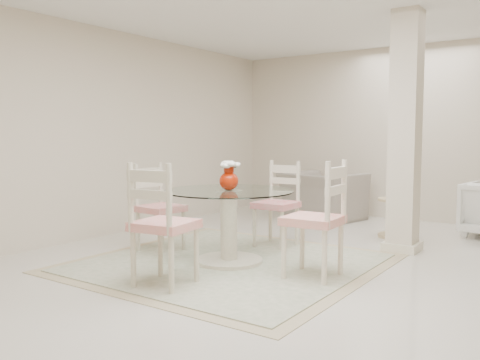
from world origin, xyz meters
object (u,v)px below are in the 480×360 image
Objects in this scene: dining_chair_north at (279,197)px; recliner_taupe at (322,196)px; column at (405,132)px; dining_chair_south at (160,216)px; red_vase at (229,175)px; side_table at (397,219)px; dining_chair_east at (321,211)px; dining_table at (229,226)px; dining_chair_west at (156,201)px.

recliner_taupe is (-0.42, 2.08, -0.22)m from dining_chair_north.
column is 2.25× the size of dining_chair_south.
side_table is (0.98, 2.34, -0.68)m from red_vase.
column is 2.39× the size of recliner_taupe.
dining_chair_east is 3.43m from recliner_taupe.
column reaches higher than dining_chair_south.
recliner_taupe is at bearing 97.85° from dining_table.
dining_chair_south is 2.37× the size of side_table.
column is 2.92m from dining_chair_west.
dining_chair_north is (-0.00, 1.02, 0.20)m from dining_table.
red_vase is at bearing -97.24° from dining_chair_south.
dining_chair_west is 2.18× the size of side_table.
dining_chair_west is (-1.02, 0.00, 0.19)m from dining_table.
column reaches higher than dining_chair_west.
dining_chair_north is at bearing -40.17° from dining_chair_west.
dining_chair_west is 0.92× the size of dining_chair_south.
dining_chair_east reaches higher than red_vase.
column is at bearing -123.52° from dining_chair_south.
column is 2.46× the size of dining_chair_west.
dining_chair_south is 4.16m from recliner_taupe.
recliner_taupe is at bearing -91.73° from dining_chair_south.
side_table is at bearing 164.53° from recliner_taupe.
column is at bearing 23.98° from dining_chair_north.
dining_chair_north is 0.99× the size of recliner_taupe.
dining_chair_east is at bearing 128.02° from recliner_taupe.
dining_chair_south reaches higher than recliner_taupe.
column reaches higher than recliner_taupe.
red_vase is at bearing 110.72° from recliner_taupe.
dining_chair_south reaches higher than dining_table.
column is 9.01× the size of red_vase.
red_vase is at bearing -128.40° from column.
dining_table is 1.10× the size of dining_chair_south.
dining_table is at bearing -90.39° from dining_chair_north.
dining_table is 4.40× the size of red_vase.
recliner_taupe is (-1.71, 1.49, -0.98)m from column.
dining_chair_south is 3.53m from side_table.
dining_chair_west is 0.97× the size of recliner_taupe.
dining_chair_south is 1.06× the size of recliner_taupe.
dining_chair_north is at bearing -137.40° from dining_chair_east.
dining_chair_north is 2.13m from recliner_taupe.
red_vase is 0.27× the size of dining_chair_west.
red_vase is 1.08m from dining_chair_north.
dining_chair_east is at bearing -142.25° from dining_chair_south.
dining_chair_east is 1.45m from dining_chair_north.
dining_table is 2.54m from side_table.
dining_chair_east reaches higher than dining_chair_west.
dining_chair_south is at bearing -106.11° from side_table.
dining_table is 0.53m from red_vase.
dining_table is at bearing 110.66° from recliner_taupe.
dining_chair_west reaches higher than side_table.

